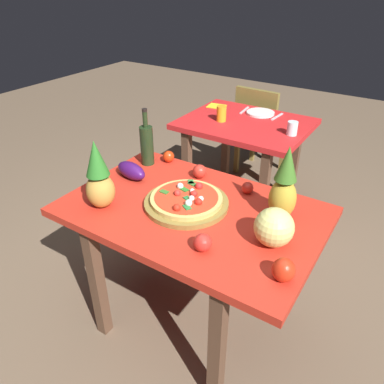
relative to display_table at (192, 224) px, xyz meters
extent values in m
plane|color=brown|center=(0.00, 0.00, -0.65)|extent=(10.00, 10.00, 0.00)
cube|color=brown|center=(-0.35, -0.35, -0.30)|extent=(0.06, 0.06, 0.71)
cube|color=brown|center=(0.35, -0.35, -0.30)|extent=(0.06, 0.06, 0.71)
cube|color=brown|center=(-0.35, 0.35, -0.30)|extent=(0.06, 0.06, 0.71)
cube|color=brown|center=(0.35, 0.35, -0.30)|extent=(0.06, 0.06, 0.71)
cube|color=red|center=(0.00, 0.00, 0.08)|extent=(1.22, 0.81, 0.04)
cube|color=brown|center=(-0.62, 0.89, -0.30)|extent=(0.06, 0.06, 0.71)
cube|color=brown|center=(0.02, 0.89, -0.30)|extent=(0.06, 0.06, 0.71)
cube|color=brown|center=(-0.62, 1.53, -0.30)|extent=(0.06, 0.06, 0.71)
cube|color=brown|center=(0.02, 1.53, -0.30)|extent=(0.06, 0.06, 0.71)
cube|color=red|center=(-0.30, 1.21, 0.08)|extent=(0.93, 0.74, 0.04)
cube|color=olive|center=(-0.25, 2.03, -0.44)|extent=(0.04, 0.04, 0.41)
cube|color=olive|center=(-0.58, 2.05, -0.44)|extent=(0.04, 0.04, 0.41)
cube|color=olive|center=(-0.27, 1.71, -0.44)|extent=(0.04, 0.04, 0.41)
cube|color=olive|center=(-0.60, 1.72, -0.44)|extent=(0.04, 0.04, 0.41)
cube|color=olive|center=(-0.43, 1.88, -0.22)|extent=(0.42, 0.42, 0.04)
cube|color=olive|center=(-0.44, 1.70, 0.00)|extent=(0.40, 0.06, 0.40)
cylinder|color=olive|center=(-0.04, 0.01, 0.11)|extent=(0.41, 0.41, 0.02)
cylinder|color=tan|center=(-0.04, 0.01, 0.13)|extent=(0.35, 0.35, 0.02)
cylinder|color=red|center=(-0.04, 0.01, 0.15)|extent=(0.31, 0.31, 0.00)
sphere|color=red|center=(-0.01, 0.03, 0.16)|extent=(0.04, 0.04, 0.04)
sphere|color=red|center=(-0.01, -0.11, 0.16)|extent=(0.04, 0.04, 0.04)
sphere|color=red|center=(-0.08, -0.01, 0.16)|extent=(0.03, 0.03, 0.03)
sphere|color=red|center=(0.05, -0.02, 0.16)|extent=(0.04, 0.04, 0.04)
sphere|color=red|center=(-0.03, 0.11, 0.16)|extent=(0.04, 0.04, 0.04)
cube|color=#307F38|center=(-0.09, 0.13, 0.15)|extent=(0.05, 0.05, 0.00)
cube|color=#377329|center=(-0.15, -0.02, 0.15)|extent=(0.04, 0.03, 0.00)
cube|color=#266E31|center=(-0.02, -0.01, 0.15)|extent=(0.05, 0.04, 0.00)
cube|color=#2B6E24|center=(-0.08, 0.05, 0.15)|extent=(0.05, 0.04, 0.00)
cube|color=#35772F|center=(-0.08, 0.12, 0.15)|extent=(0.05, 0.04, 0.00)
cube|color=#277133|center=(0.02, -0.07, 0.15)|extent=(0.05, 0.05, 0.00)
sphere|color=white|center=(0.04, 0.01, 0.16)|extent=(0.03, 0.03, 0.03)
sphere|color=white|center=(0.00, -0.01, 0.16)|extent=(0.03, 0.03, 0.03)
sphere|color=white|center=(-0.04, 0.05, 0.15)|extent=(0.02, 0.02, 0.02)
sphere|color=white|center=(0.01, -0.05, 0.16)|extent=(0.03, 0.03, 0.03)
sphere|color=white|center=(-0.11, 0.06, 0.16)|extent=(0.03, 0.03, 0.03)
cylinder|color=#1E2F17|center=(-0.48, 0.26, 0.21)|extent=(0.08, 0.08, 0.23)
cylinder|color=#1E2F17|center=(-0.48, 0.26, 0.37)|extent=(0.03, 0.03, 0.09)
cylinder|color=black|center=(-0.48, 0.26, 0.42)|extent=(0.03, 0.03, 0.02)
ellipsoid|color=#B0962D|center=(0.38, 0.16, 0.20)|extent=(0.12, 0.12, 0.20)
cone|color=#3A6B22|center=(0.38, 0.16, 0.38)|extent=(0.10, 0.10, 0.16)
ellipsoid|color=#BD8B3A|center=(-0.38, -0.22, 0.18)|extent=(0.14, 0.14, 0.17)
cone|color=#287024|center=(-0.38, -0.22, 0.35)|extent=(0.11, 0.11, 0.17)
sphere|color=#D9D877|center=(0.43, -0.04, 0.18)|extent=(0.17, 0.17, 0.17)
ellipsoid|color=red|center=(0.54, -0.22, 0.14)|extent=(0.09, 0.09, 0.10)
ellipsoid|color=#3D1357|center=(-0.44, 0.07, 0.14)|extent=(0.21, 0.12, 0.09)
sphere|color=red|center=(-0.39, 0.34, 0.13)|extent=(0.07, 0.07, 0.07)
sphere|color=red|center=(0.16, 0.27, 0.13)|extent=(0.06, 0.06, 0.06)
sphere|color=red|center=(0.20, -0.24, 0.13)|extent=(0.08, 0.08, 0.08)
sphere|color=red|center=(-0.13, 0.28, 0.13)|extent=(0.08, 0.08, 0.08)
cylinder|color=orange|center=(-0.46, 1.12, 0.15)|extent=(0.07, 0.07, 0.11)
cylinder|color=silver|center=(0.08, 1.15, 0.14)|extent=(0.07, 0.07, 0.09)
cylinder|color=white|center=(-0.28, 1.43, 0.10)|extent=(0.22, 0.22, 0.02)
cube|color=silver|center=(-0.42, 1.43, 0.10)|extent=(0.03, 0.18, 0.01)
cube|color=silver|center=(-0.14, 1.43, 0.10)|extent=(0.03, 0.18, 0.01)
cube|color=yellow|center=(-0.66, 1.40, 0.10)|extent=(0.16, 0.14, 0.01)
camera|label=1|loc=(0.81, -1.26, 1.09)|focal=34.85mm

